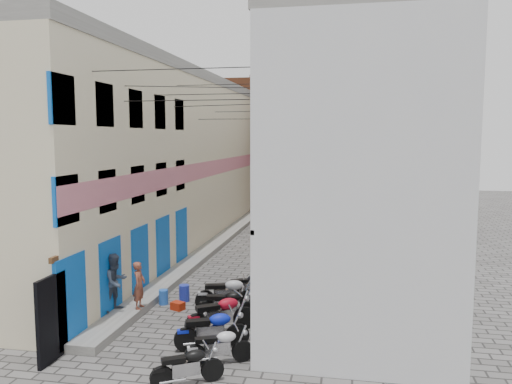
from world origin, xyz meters
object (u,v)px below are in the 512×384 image
Objects in this scene: red_crate at (178,306)px; motorcycle_g at (249,285)px; motorcycle_f at (227,292)px; water_jug_far at (184,293)px; person_a at (139,285)px; person_b at (115,282)px; water_jug_near at (163,297)px; motorcycle_b at (219,345)px; motorcycle_d at (221,312)px; motorcycle_e at (227,303)px; motorcycle_c at (212,328)px; motorcycle_a at (187,364)px.

motorcycle_g is at bearing 34.49° from red_crate.
motorcycle_f reaches higher than red_crate.
water_jug_far is 1.36× the size of red_crate.
person_a is at bearing -142.99° from red_crate.
motorcycle_f is 3.56m from person_b.
water_jug_near is at bearing -142.42° from water_jug_far.
motorcycle_b is at bearing -22.60° from motorcycle_g.
motorcycle_d is at bearing 169.60° from motorcycle_b.
motorcycle_e is 2.70m from water_jug_near.
motorcycle_b is 0.93m from motorcycle_c.
water_jug_far is 0.90m from red_crate.
motorcycle_d is at bearing -5.07° from motorcycle_e.
motorcycle_d is 1.05m from motorcycle_e.
motorcycle_c is 4.17m from motorcycle_g.
person_b is at bearing 111.30° from person_a.
red_crate is at bearing -170.47° from motorcycle_b.
person_b reaches higher than motorcycle_g.
motorcycle_a is 5.97m from water_jug_far.
person_a reaches higher than red_crate.
person_b reaches higher than water_jug_far.
red_crate is at bearing -116.50° from motorcycle_e.
person_b reaches higher than motorcycle_c.
motorcycle_g is at bearing 159.18° from motorcycle_b.
motorcycle_c reaches higher than motorcycle_a.
red_crate is (-2.36, 3.56, -0.38)m from motorcycle_b.
motorcycle_d is 3.30m from water_jug_near.
motorcycle_g reaches higher than motorcycle_b.
motorcycle_e is at bearing -62.03° from person_b.
motorcycle_e is at bearing 166.22° from motorcycle_b.
motorcycle_g is 2.94m from water_jug_near.
motorcycle_b is 4.41m from person_a.
motorcycle_e is (-0.12, 2.15, -0.04)m from motorcycle_c.
person_b reaches higher than motorcycle_a.
motorcycle_d reaches higher than motorcycle_c.
motorcycle_f is 1.70m from red_crate.
water_jug_far reaches higher than water_jug_near.
motorcycle_g reaches higher than motorcycle_a.
person_a is (-2.60, -1.04, 0.39)m from motorcycle_f.
motorcycle_b reaches higher than water_jug_far.
motorcycle_c is 4.11m from water_jug_near.
person_a reaches higher than motorcycle_e.
motorcycle_e is (-0.07, 1.05, -0.07)m from motorcycle_d.
motorcycle_d reaches higher than motorcycle_f.
motorcycle_d is 3.62m from person_b.
motorcycle_d is 2.54m from red_crate.
motorcycle_g is 3.71× the size of water_jug_near.
motorcycle_e reaches higher than water_jug_near.
motorcycle_a is 4.97m from person_a.
motorcycle_g is at bearing 163.78° from motorcycle_e.
person_a is at bearing -119.33° from water_jug_far.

